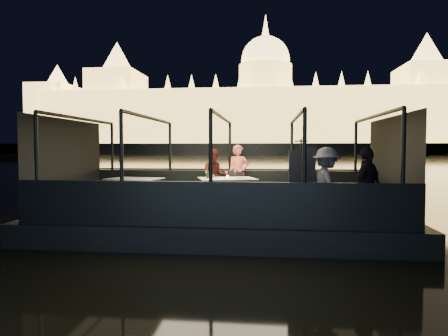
# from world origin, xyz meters

# --- Properties ---
(river_water) EXTENTS (500.00, 500.00, 0.00)m
(river_water) POSITION_xyz_m (0.00, 80.00, 0.00)
(river_water) COLOR black
(river_water) RESTS_ON ground
(boat_hull) EXTENTS (8.60, 4.40, 1.00)m
(boat_hull) POSITION_xyz_m (0.00, 0.00, 0.00)
(boat_hull) COLOR black
(boat_hull) RESTS_ON river_water
(boat_deck) EXTENTS (8.00, 4.00, 0.04)m
(boat_deck) POSITION_xyz_m (0.00, 0.00, 0.48)
(boat_deck) COLOR black
(boat_deck) RESTS_ON boat_hull
(gunwale_port) EXTENTS (8.00, 0.08, 0.90)m
(gunwale_port) POSITION_xyz_m (0.00, 2.00, 0.95)
(gunwale_port) COLOR black
(gunwale_port) RESTS_ON boat_deck
(gunwale_starboard) EXTENTS (8.00, 0.08, 0.90)m
(gunwale_starboard) POSITION_xyz_m (0.00, -2.00, 0.95)
(gunwale_starboard) COLOR black
(gunwale_starboard) RESTS_ON boat_deck
(cabin_glass_port) EXTENTS (8.00, 0.02, 1.40)m
(cabin_glass_port) POSITION_xyz_m (0.00, 2.00, 2.10)
(cabin_glass_port) COLOR #99B2B2
(cabin_glass_port) RESTS_ON gunwale_port
(cabin_glass_starboard) EXTENTS (8.00, 0.02, 1.40)m
(cabin_glass_starboard) POSITION_xyz_m (0.00, -2.00, 2.10)
(cabin_glass_starboard) COLOR #99B2B2
(cabin_glass_starboard) RESTS_ON gunwale_starboard
(cabin_roof_glass) EXTENTS (8.00, 4.00, 0.02)m
(cabin_roof_glass) POSITION_xyz_m (0.00, 0.00, 2.80)
(cabin_roof_glass) COLOR #99B2B2
(cabin_roof_glass) RESTS_ON boat_deck
(end_wall_fore) EXTENTS (0.02, 4.00, 2.30)m
(end_wall_fore) POSITION_xyz_m (-4.00, 0.00, 1.65)
(end_wall_fore) COLOR black
(end_wall_fore) RESTS_ON boat_deck
(end_wall_aft) EXTENTS (0.02, 4.00, 2.30)m
(end_wall_aft) POSITION_xyz_m (4.00, 0.00, 1.65)
(end_wall_aft) COLOR black
(end_wall_aft) RESTS_ON boat_deck
(canopy_ribs) EXTENTS (8.00, 4.00, 2.30)m
(canopy_ribs) POSITION_xyz_m (0.00, 0.00, 1.65)
(canopy_ribs) COLOR black
(canopy_ribs) RESTS_ON boat_deck
(embankment) EXTENTS (400.00, 140.00, 6.00)m
(embankment) POSITION_xyz_m (0.00, 210.00, 1.00)
(embankment) COLOR #423D33
(embankment) RESTS_ON ground
(parliament_building) EXTENTS (220.00, 32.00, 60.00)m
(parliament_building) POSITION_xyz_m (0.00, 175.00, 29.00)
(parliament_building) COLOR #F2D18C
(parliament_building) RESTS_ON embankment
(dining_table_central) EXTENTS (1.70, 1.43, 0.77)m
(dining_table_central) POSITION_xyz_m (0.03, 0.78, 0.89)
(dining_table_central) COLOR beige
(dining_table_central) RESTS_ON boat_deck
(dining_table_aft) EXTENTS (1.57, 1.29, 0.73)m
(dining_table_aft) POSITION_xyz_m (-2.54, 0.95, 0.89)
(dining_table_aft) COLOR silver
(dining_table_aft) RESTS_ON boat_deck
(chair_port_left) EXTENTS (0.43, 0.43, 0.81)m
(chair_port_left) POSITION_xyz_m (-0.46, 1.33, 0.95)
(chair_port_left) COLOR black
(chair_port_left) RESTS_ON boat_deck
(chair_port_right) EXTENTS (0.53, 0.53, 0.92)m
(chair_port_right) POSITION_xyz_m (0.21, 1.31, 0.95)
(chair_port_right) COLOR black
(chair_port_right) RESTS_ON boat_deck
(coat_stand) EXTENTS (0.60, 0.54, 1.75)m
(coat_stand) POSITION_xyz_m (1.79, -1.28, 1.40)
(coat_stand) COLOR black
(coat_stand) RESTS_ON boat_deck
(person_woman_coral) EXTENTS (0.68, 0.54, 1.65)m
(person_woman_coral) POSITION_xyz_m (0.28, 1.62, 1.25)
(person_woman_coral) COLOR #DF6251
(person_woman_coral) RESTS_ON boat_deck
(person_man_maroon) EXTENTS (0.82, 0.69, 1.54)m
(person_man_maroon) POSITION_xyz_m (-0.40, 1.56, 1.25)
(person_man_maroon) COLOR #401412
(person_man_maroon) RESTS_ON boat_deck
(passenger_stripe) EXTENTS (0.88, 1.16, 1.58)m
(passenger_stripe) POSITION_xyz_m (2.31, -1.36, 1.35)
(passenger_stripe) COLOR silver
(passenger_stripe) RESTS_ON boat_deck
(passenger_dark) EXTENTS (0.90, 0.96, 1.58)m
(passenger_dark) POSITION_xyz_m (3.06, -1.59, 1.35)
(passenger_dark) COLOR black
(passenger_dark) RESTS_ON boat_deck
(wine_bottle) EXTENTS (0.08, 0.08, 0.28)m
(wine_bottle) POSITION_xyz_m (-0.46, 0.62, 1.42)
(wine_bottle) COLOR #123314
(wine_bottle) RESTS_ON dining_table_central
(bread_basket) EXTENTS (0.22, 0.22, 0.07)m
(bread_basket) POSITION_xyz_m (-0.40, 0.86, 1.31)
(bread_basket) COLOR brown
(bread_basket) RESTS_ON dining_table_central
(amber_candle) EXTENTS (0.07, 0.07, 0.08)m
(amber_candle) POSITION_xyz_m (0.06, 0.69, 1.31)
(amber_candle) COLOR yellow
(amber_candle) RESTS_ON dining_table_central
(plate_near) EXTENTS (0.33, 0.33, 0.02)m
(plate_near) POSITION_xyz_m (0.40, 0.61, 1.27)
(plate_near) COLOR silver
(plate_near) RESTS_ON dining_table_central
(plate_far) EXTENTS (0.23, 0.23, 0.01)m
(plate_far) POSITION_xyz_m (-0.37, 0.92, 1.27)
(plate_far) COLOR silver
(plate_far) RESTS_ON dining_table_central
(wine_glass_white) EXTENTS (0.09, 0.09, 0.21)m
(wine_glass_white) POSITION_xyz_m (-0.48, 0.55, 1.36)
(wine_glass_white) COLOR silver
(wine_glass_white) RESTS_ON dining_table_central
(wine_glass_red) EXTENTS (0.08, 0.08, 0.20)m
(wine_glass_red) POSITION_xyz_m (0.23, 0.95, 1.36)
(wine_glass_red) COLOR white
(wine_glass_red) RESTS_ON dining_table_central
(wine_glass_empty) EXTENTS (0.08, 0.08, 0.19)m
(wine_glass_empty) POSITION_xyz_m (0.04, 0.67, 1.36)
(wine_glass_empty) COLOR white
(wine_glass_empty) RESTS_ON dining_table_central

